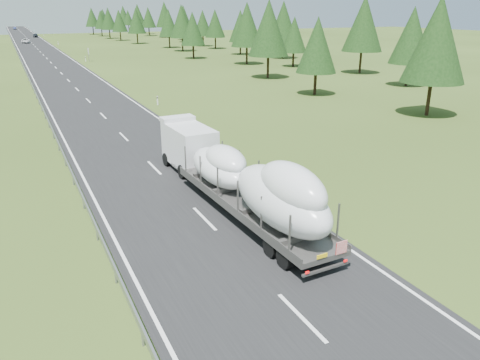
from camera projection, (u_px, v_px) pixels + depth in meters
name	position (u px, v px, depth m)	size (l,w,h in m)	color
ground	(204.00, 219.00, 23.80)	(400.00, 400.00, 0.00)	#304316
road_surface	(43.00, 55.00, 108.14)	(10.00, 400.00, 0.02)	black
guardrail	(18.00, 53.00, 105.71)	(0.10, 400.00, 0.76)	slate
marker_posts	(50.00, 38.00, 157.03)	(0.13, 350.08, 1.00)	silver
highway_sign	(88.00, 52.00, 93.62)	(0.08, 0.90, 2.60)	slate
tree_line_right	(201.00, 21.00, 122.40)	(28.45, 298.50, 12.44)	black
boat_truck	(239.00, 175.00, 24.05)	(2.93, 17.48, 4.02)	silver
distant_van	(26.00, 41.00, 143.30)	(2.37, 5.15, 1.43)	silver
distant_car_dark	(35.00, 35.00, 172.37)	(1.71, 4.25, 1.45)	black
distant_car_blue	(15.00, 28.00, 235.68)	(1.35, 3.86, 1.27)	#192246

